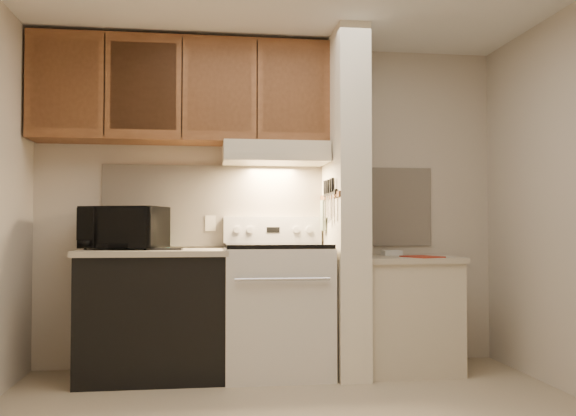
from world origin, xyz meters
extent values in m
cube|color=beige|center=(0.00, 1.50, 1.25)|extent=(3.60, 2.50, 0.02)
cube|color=beige|center=(0.00, 1.49, 1.24)|extent=(2.60, 0.02, 0.63)
cube|color=silver|center=(0.00, 1.16, 0.46)|extent=(0.76, 0.65, 0.92)
cube|color=black|center=(0.00, 0.84, 0.50)|extent=(0.50, 0.01, 0.30)
cylinder|color=silver|center=(0.00, 0.80, 0.72)|extent=(0.65, 0.02, 0.02)
cube|color=black|center=(0.00, 1.16, 0.94)|extent=(0.74, 0.64, 0.03)
cube|color=silver|center=(0.00, 1.44, 1.05)|extent=(0.76, 0.08, 0.20)
cube|color=black|center=(0.00, 1.40, 1.05)|extent=(0.10, 0.01, 0.04)
cylinder|color=silver|center=(-0.28, 1.40, 1.05)|extent=(0.05, 0.02, 0.05)
cylinder|color=silver|center=(-0.18, 1.40, 1.05)|extent=(0.05, 0.02, 0.05)
cylinder|color=silver|center=(0.18, 1.40, 1.05)|extent=(0.05, 0.02, 0.05)
cylinder|color=silver|center=(0.28, 1.40, 1.05)|extent=(0.05, 0.02, 0.05)
cube|color=black|center=(-0.88, 1.17, 0.43)|extent=(1.00, 0.63, 0.87)
cube|color=#BDB199|center=(-0.88, 1.17, 0.89)|extent=(1.04, 0.67, 0.04)
cube|color=black|center=(-0.78, 1.05, 0.92)|extent=(0.22, 0.10, 0.01)
cylinder|color=#1C5C5E|center=(-0.83, 1.39, 0.96)|extent=(0.10, 0.10, 0.10)
cube|color=beige|center=(-0.48, 1.48, 1.10)|extent=(0.08, 0.01, 0.12)
imported|color=black|center=(-1.10, 1.25, 1.06)|extent=(0.64, 0.53, 0.31)
cube|color=white|center=(0.51, 1.15, 1.25)|extent=(0.22, 0.70, 2.50)
cube|color=brown|center=(0.39, 1.15, 1.30)|extent=(0.01, 0.70, 0.04)
cube|color=black|center=(0.39, 1.10, 1.32)|extent=(0.02, 0.42, 0.04)
cube|color=silver|center=(0.38, 0.93, 1.22)|extent=(0.01, 0.03, 0.16)
cylinder|color=black|center=(0.38, 0.95, 1.37)|extent=(0.02, 0.02, 0.10)
cube|color=silver|center=(0.38, 1.03, 1.21)|extent=(0.01, 0.04, 0.18)
cylinder|color=black|center=(0.38, 1.02, 1.37)|extent=(0.02, 0.02, 0.10)
cube|color=silver|center=(0.38, 1.10, 1.20)|extent=(0.01, 0.04, 0.20)
cylinder|color=black|center=(0.38, 1.11, 1.37)|extent=(0.02, 0.02, 0.10)
cube|color=silver|center=(0.38, 1.17, 1.22)|extent=(0.01, 0.04, 0.16)
cylinder|color=black|center=(0.38, 1.19, 1.37)|extent=(0.02, 0.02, 0.10)
cube|color=silver|center=(0.38, 1.27, 1.21)|extent=(0.01, 0.04, 0.18)
cylinder|color=black|center=(0.38, 1.25, 1.37)|extent=(0.02, 0.02, 0.10)
cube|color=gray|center=(0.38, 1.32, 1.16)|extent=(0.03, 0.10, 0.23)
cube|color=beige|center=(0.97, 1.15, 0.40)|extent=(0.70, 0.60, 0.81)
cube|color=#BDB199|center=(0.97, 1.15, 0.83)|extent=(0.74, 0.64, 0.04)
cube|color=#A02E1B|center=(1.05, 1.00, 0.85)|extent=(0.28, 0.33, 0.01)
cube|color=white|center=(0.92, 1.33, 0.87)|extent=(0.16, 0.11, 0.04)
cube|color=beige|center=(0.00, 1.28, 1.62)|extent=(0.78, 0.44, 0.15)
cube|color=beige|center=(0.00, 1.07, 1.58)|extent=(0.78, 0.04, 0.06)
cube|color=brown|center=(-0.69, 1.32, 2.08)|extent=(2.18, 0.33, 0.77)
cube|color=brown|center=(-1.51, 1.17, 2.08)|extent=(0.46, 0.01, 0.63)
cube|color=black|center=(-1.23, 1.16, 2.08)|extent=(0.01, 0.01, 0.73)
cube|color=brown|center=(-0.96, 1.17, 2.08)|extent=(0.46, 0.01, 0.63)
cube|color=black|center=(-0.69, 1.16, 2.08)|extent=(0.01, 0.01, 0.73)
cube|color=brown|center=(-0.42, 1.17, 2.08)|extent=(0.46, 0.01, 0.63)
cube|color=black|center=(-0.14, 1.16, 2.08)|extent=(0.01, 0.01, 0.73)
cube|color=brown|center=(0.13, 1.17, 2.08)|extent=(0.46, 0.01, 0.63)
camera|label=1|loc=(-0.50, -3.27, 1.07)|focal=38.00mm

